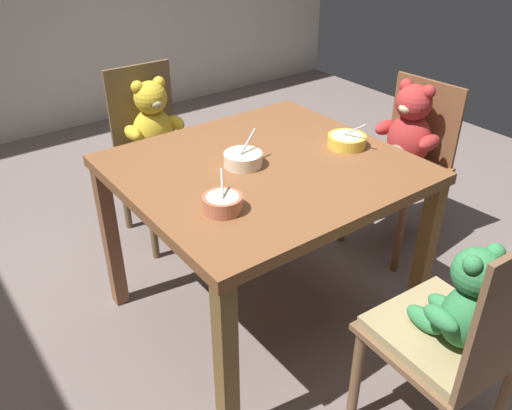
{
  "coord_description": "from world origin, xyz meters",
  "views": [
    {
      "loc": [
        -1.08,
        -1.4,
        1.6
      ],
      "look_at": [
        0.0,
        0.05,
        0.52
      ],
      "focal_mm": 37.33,
      "sensor_mm": 36.0,
      "label": 1
    }
  ],
  "objects_px": {
    "teddy_chair_far_center": "(155,134)",
    "teddy_chair_near_right": "(407,141)",
    "dining_table": "(264,184)",
    "teddy_chair_near_front": "(459,325)",
    "porridge_bowl_terracotta_near_left": "(223,203)",
    "porridge_bowl_yellow_near_right": "(347,141)",
    "porridge_bowl_cream_center": "(243,159)"
  },
  "relations": [
    {
      "from": "porridge_bowl_terracotta_near_left",
      "to": "porridge_bowl_yellow_near_right",
      "type": "height_order",
      "value": "porridge_bowl_yellow_near_right"
    },
    {
      "from": "teddy_chair_far_center",
      "to": "porridge_bowl_yellow_near_right",
      "type": "bearing_deg",
      "value": 24.47
    },
    {
      "from": "teddy_chair_far_center",
      "to": "teddy_chair_near_front",
      "type": "relative_size",
      "value": 0.96
    },
    {
      "from": "teddy_chair_near_right",
      "to": "porridge_bowl_cream_center",
      "type": "xyz_separation_m",
      "value": [
        -0.95,
        0.0,
        0.18
      ]
    },
    {
      "from": "dining_table",
      "to": "teddy_chair_near_front",
      "type": "height_order",
      "value": "teddy_chair_near_front"
    },
    {
      "from": "teddy_chair_near_front",
      "to": "porridge_bowl_cream_center",
      "type": "distance_m",
      "value": 0.91
    },
    {
      "from": "teddy_chair_near_front",
      "to": "porridge_bowl_terracotta_near_left",
      "type": "relative_size",
      "value": 7.02
    },
    {
      "from": "porridge_bowl_terracotta_near_left",
      "to": "porridge_bowl_cream_center",
      "type": "height_order",
      "value": "porridge_bowl_cream_center"
    },
    {
      "from": "teddy_chair_far_center",
      "to": "porridge_bowl_terracotta_near_left",
      "type": "bearing_deg",
      "value": -13.33
    },
    {
      "from": "dining_table",
      "to": "teddy_chair_near_right",
      "type": "relative_size",
      "value": 1.21
    },
    {
      "from": "dining_table",
      "to": "porridge_bowl_cream_center",
      "type": "height_order",
      "value": "porridge_bowl_cream_center"
    },
    {
      "from": "teddy_chair_far_center",
      "to": "porridge_bowl_yellow_near_right",
      "type": "relative_size",
      "value": 5.33
    },
    {
      "from": "dining_table",
      "to": "teddy_chair_near_front",
      "type": "relative_size",
      "value": 1.14
    },
    {
      "from": "teddy_chair_far_center",
      "to": "porridge_bowl_cream_center",
      "type": "relative_size",
      "value": 5.78
    },
    {
      "from": "teddy_chair_far_center",
      "to": "porridge_bowl_cream_center",
      "type": "height_order",
      "value": "teddy_chair_far_center"
    },
    {
      "from": "teddy_chair_near_right",
      "to": "porridge_bowl_yellow_near_right",
      "type": "bearing_deg",
      "value": 6.38
    },
    {
      "from": "teddy_chair_near_right",
      "to": "porridge_bowl_terracotta_near_left",
      "type": "distance_m",
      "value": 1.22
    },
    {
      "from": "teddy_chair_far_center",
      "to": "porridge_bowl_cream_center",
      "type": "bearing_deg",
      "value": -1.15
    },
    {
      "from": "dining_table",
      "to": "teddy_chair_far_center",
      "type": "bearing_deg",
      "value": 92.0
    },
    {
      "from": "teddy_chair_near_right",
      "to": "dining_table",
      "type": "bearing_deg",
      "value": -2.51
    },
    {
      "from": "teddy_chair_near_front",
      "to": "porridge_bowl_terracotta_near_left",
      "type": "xyz_separation_m",
      "value": [
        -0.36,
        0.66,
        0.22
      ]
    },
    {
      "from": "dining_table",
      "to": "teddy_chair_near_right",
      "type": "bearing_deg",
      "value": 2.41
    },
    {
      "from": "teddy_chair_near_right",
      "to": "porridge_bowl_terracotta_near_left",
      "type": "height_order",
      "value": "teddy_chair_near_right"
    },
    {
      "from": "teddy_chair_near_right",
      "to": "teddy_chair_near_front",
      "type": "distance_m",
      "value": 1.2
    },
    {
      "from": "porridge_bowl_terracotta_near_left",
      "to": "porridge_bowl_cream_center",
      "type": "xyz_separation_m",
      "value": [
        0.24,
        0.22,
        -0.0
      ]
    },
    {
      "from": "porridge_bowl_terracotta_near_left",
      "to": "teddy_chair_far_center",
      "type": "bearing_deg",
      "value": 75.13
    },
    {
      "from": "teddy_chair_far_center",
      "to": "teddy_chair_near_right",
      "type": "bearing_deg",
      "value": 49.98
    },
    {
      "from": "dining_table",
      "to": "porridge_bowl_yellow_near_right",
      "type": "bearing_deg",
      "value": -10.77
    },
    {
      "from": "dining_table",
      "to": "teddy_chair_far_center",
      "type": "relative_size",
      "value": 1.19
    },
    {
      "from": "teddy_chair_far_center",
      "to": "teddy_chair_near_right",
      "type": "xyz_separation_m",
      "value": [
        0.91,
        -0.81,
        0.01
      ]
    },
    {
      "from": "teddy_chair_near_front",
      "to": "porridge_bowl_yellow_near_right",
      "type": "distance_m",
      "value": 0.86
    },
    {
      "from": "teddy_chair_far_center",
      "to": "porridge_bowl_terracotta_near_left",
      "type": "xyz_separation_m",
      "value": [
        -0.27,
        -1.03,
        0.19
      ]
    }
  ]
}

